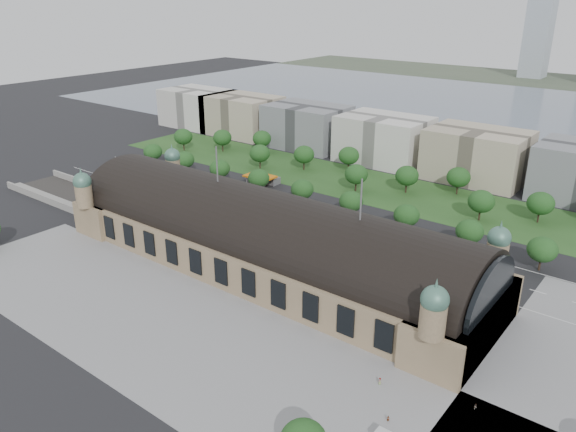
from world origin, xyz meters
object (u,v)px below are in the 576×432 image
Objects in this scene: traffic_car_6 at (498,291)px; parked_car_1 at (192,203)px; traffic_car_3 at (291,213)px; parked_car_5 at (247,221)px; traffic_car_1 at (180,180)px; bus_mid at (329,235)px; petrol_station at (266,179)px; parked_car_2 at (200,210)px; traffic_car_0 at (118,178)px; parked_car_0 at (195,209)px; parked_car_3 at (223,218)px; traffic_car_5 at (414,250)px; traffic_car_2 at (214,204)px; pedestrian_2 at (476,407)px; parked_car_6 at (231,216)px; pedestrian_1 at (388,419)px; parked_car_4 at (214,215)px; bus_east at (406,260)px; traffic_car_4 at (345,237)px; pedestrian_0 at (380,381)px; bus_west at (295,231)px.

parked_car_1 is at bearing -83.12° from traffic_car_6.
traffic_car_3 is 18.81m from parked_car_5.
bus_mid is (93.80, -11.91, 0.85)m from traffic_car_1.
petrol_station is 2.50× the size of parked_car_2.
traffic_car_1 is at bearing 81.52° from bus_mid.
petrol_station is 72.38m from traffic_car_0.
parked_car_0 is 16.02m from parked_car_3.
parked_car_5 is (-63.82, -15.84, 0.00)m from traffic_car_5.
parked_car_5 is at bearing 89.32° from parked_car_3.
traffic_car_2 is 57.04m from bus_mid.
parked_car_6 is at bearing 60.72° from pedestrian_2.
traffic_car_0 reaches higher than parked_car_6.
pedestrian_2 is at bearing -33.71° from petrol_station.
pedestrian_2 is (13.19, 14.91, 0.05)m from pedestrian_1.
bus_east is (80.48, 8.88, 1.06)m from parked_car_4.
traffic_car_0 reaches higher than traffic_car_6.
traffic_car_5 is 2.53× the size of pedestrian_1.
traffic_car_5 is 0.84× the size of parked_car_6.
pedestrian_2 is at bearing 77.99° from traffic_car_0.
petrol_station is at bearing -118.15° from traffic_car_4.
bus_mid reaches higher than parked_car_1.
traffic_car_4 is at bearing 81.73° from parked_car_6.
parked_car_6 is (-47.38, -10.20, 0.01)m from traffic_car_4.
parked_car_1 is at bearing -117.83° from traffic_car_1.
petrol_station reaches higher than bus_east.
pedestrian_0 is at bearing -139.09° from bus_mid.
traffic_car_1 is 0.32× the size of bus_east.
traffic_car_6 is at bearing 77.23° from pedestrian_0.
traffic_car_1 is at bearing 118.49° from pedestrian_1.
pedestrian_1 is at bearing 40.94° from parked_car_0.
traffic_car_2 is 12.55m from parked_car_4.
traffic_car_2 reaches higher than parked_car_5.
traffic_car_5 is 0.37× the size of bus_west.
parked_car_5 is 0.36× the size of bus_east.
pedestrian_2 is (195.33, -51.22, 0.05)m from traffic_car_0.
traffic_car_2 is at bearing -147.01° from parked_car_3.
parked_car_4 is at bearing 66.55° from parked_car_2.
parked_car_3 is (16.02, 0.00, 0.06)m from parked_car_0.
traffic_car_4 is 0.92× the size of parked_car_0.
parked_car_6 is (51.38, -18.91, 0.01)m from traffic_car_1.
traffic_car_2 is at bearing 95.25° from traffic_car_0.
parked_car_2 is at bearing -110.37° from parked_car_5.
pedestrian_0 reaches higher than traffic_car_2.
traffic_car_5 is 65.75m from parked_car_5.
traffic_car_4 reaches higher than parked_car_5.
parked_car_6 is (14.58, -5.01, -0.06)m from traffic_car_2.
bus_east reaches higher than traffic_car_0.
traffic_car_5 is at bearing 81.21° from parked_car_3.
traffic_car_3 is 43.17m from parked_car_1.
traffic_car_3 is at bearing 50.22° from pedestrian_2.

